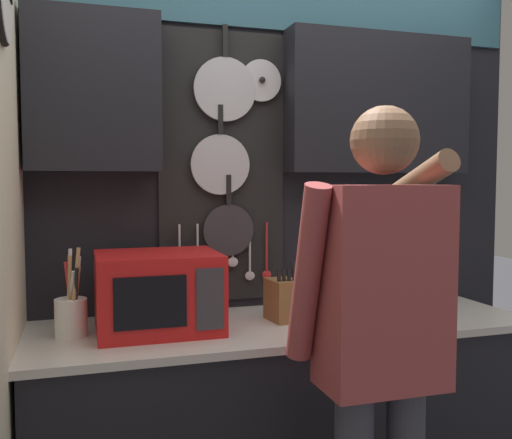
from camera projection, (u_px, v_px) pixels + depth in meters
The scene contains 6 objects.
base_cabinet_counter at pixel (285, 427), 2.37m from camera, with size 2.03×0.67×0.89m.
back_wall_unit at pixel (266, 178), 2.60m from camera, with size 2.60×0.20×2.45m.
microwave at pixel (158, 292), 2.20m from camera, with size 0.46×0.39×0.30m.
knife_block at pixel (284, 299), 2.36m from camera, with size 0.13×0.16×0.25m.
utensil_crock at pixel (71, 313), 2.11m from camera, with size 0.12×0.12×0.33m.
person at pixel (380, 329), 1.76m from camera, with size 0.54×0.64×1.69m.
Camera 1 is at (-0.80, -2.17, 1.46)m, focal length 40.00 mm.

